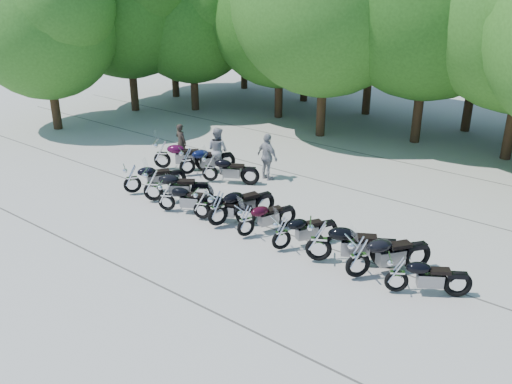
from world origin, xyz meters
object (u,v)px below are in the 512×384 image
Objects in this scene: motorcycle_1 at (153,185)px; motorcycle_7 at (319,240)px; motorcycle_2 at (166,196)px; rider_2 at (267,157)px; motorcycle_12 at (210,167)px; motorcycle_3 at (202,204)px; motorcycle_8 at (358,256)px; motorcycle_11 at (187,160)px; rider_0 at (181,142)px; motorcycle_10 at (162,154)px; motorcycle_4 at (217,208)px; motorcycle_0 at (132,178)px; motorcycle_9 at (397,273)px; rider_1 at (218,150)px; motorcycle_6 at (282,233)px; motorcycle_5 at (246,220)px.

motorcycle_7 reaches higher than motorcycle_1.
motorcycle_2 is 4.62m from rider_2.
motorcycle_3 is at bearing -170.11° from motorcycle_12.
motorcycle_8 reaches higher than motorcycle_1.
motorcycle_11 is 1.95m from rider_0.
motorcycle_10 is 1.32× the size of rider_2.
motorcycle_7 is (3.71, 0.05, 0.04)m from motorcycle_4.
motorcycle_10 is at bearing -5.87° from motorcycle_4.
motorcycle_4 reaches higher than motorcycle_0.
motorcycle_3 is at bearing 109.98° from rider_2.
motorcycle_9 is at bearing -145.08° from motorcycle_8.
rider_0 is at bearing -22.05° from motorcycle_10.
rider_1 is (-7.09, 3.77, 0.20)m from motorcycle_7.
motorcycle_8 is 1.17× the size of motorcycle_9.
motorcycle_3 is 0.83× the size of motorcycle_8.
motorcycle_6 is at bearing -145.42° from motorcycle_12.
rider_1 is (0.87, 3.70, 0.29)m from motorcycle_0.
motorcycle_0 is 0.87× the size of motorcycle_7.
motorcycle_11 is at bearing 43.77° from rider_2.
motorcycle_7 is (4.47, -0.02, 0.14)m from motorcycle_3.
motorcycle_7 is at bearing 161.65° from rider_0.
motorcycle_10 is at bearing -33.09° from motorcycle_0.
rider_2 is (-6.28, 4.41, 0.23)m from motorcycle_8.
motorcycle_2 is at bearing -163.03° from motorcycle_10.
motorcycle_2 is 1.29× the size of rider_0.
motorcycle_3 is at bearing 171.34° from motorcycle_11.
motorcycle_12 is at bearing -148.75° from motorcycle_11.
motorcycle_4 is at bearing -112.24° from motorcycle_2.
motorcycle_12 is at bearing -40.18° from motorcycle_1.
motorcycle_11 is 1.31m from rider_1.
motorcycle_12 is at bearing 37.24° from motorcycle_7.
motorcycle_3 is 5.22m from motorcycle_10.
motorcycle_5 is 0.96× the size of motorcycle_12.
motorcycle_7 is at bearing 30.96° from motorcycle_8.
motorcycle_10 is (-9.04, 2.54, -0.04)m from motorcycle_7.
motorcycle_6 is 3.60m from motorcycle_9.
motorcycle_0 is at bearing 59.07° from motorcycle_7.
rider_0 reaches higher than motorcycle_2.
motorcycle_10 is 1.52× the size of rider_0.
motorcycle_1 is 9.19m from motorcycle_9.
motorcycle_7 is 1.18× the size of motorcycle_12.
motorcycle_0 is 4.25m from motorcycle_4.
motorcycle_4 is 4.85m from motorcycle_11.
motorcycle_4 is 1.51× the size of rider_0.
motorcycle_8 is (4.99, -0.05, 0.01)m from motorcycle_4.
motorcycle_0 is 7.97m from motorcycle_7.
motorcycle_12 is 1.36× the size of rider_0.
motorcycle_10 is (-5.32, 2.60, 0.00)m from motorcycle_4.
motorcycle_7 is at bearing 54.62° from motorcycle_9.
motorcycle_7 is 1.04× the size of motorcycle_8.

